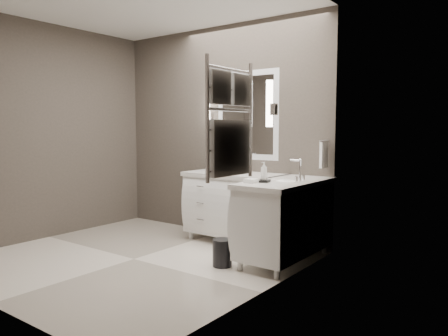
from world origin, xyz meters
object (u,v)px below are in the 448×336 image
Objects in this scene: towel_ladder at (230,128)px; waste_bin at (222,253)px; vanity_right at (285,215)px; vanity_back at (235,203)px.

waste_bin is (-0.65, 0.77, -1.25)m from towel_ladder.
vanity_right is 1.38× the size of towel_ladder.
vanity_right is at bearing -20.38° from vanity_back.
vanity_right is at bearing 99.84° from towel_ladder.
vanity_back is at bearing 124.10° from towel_ladder.
waste_bin is (0.45, -0.85, -0.35)m from vanity_back.
vanity_right is 1.60m from towel_ladder.
vanity_right is 4.50× the size of waste_bin.
vanity_back is 2.16m from towel_ladder.
towel_ladder reaches higher than vanity_right.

